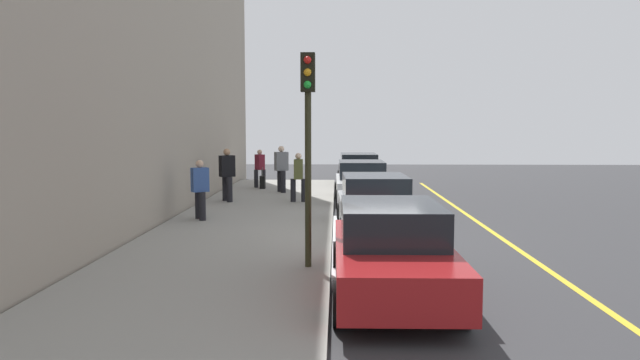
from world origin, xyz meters
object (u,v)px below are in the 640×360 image
at_px(parked_car_silver, 375,205).
at_px(pedestrian_burgundy_coat, 260,167).
at_px(parked_car_charcoal, 359,170).
at_px(parked_car_white, 362,182).
at_px(parked_car_red, 392,251).
at_px(rolling_suitcase, 263,182).
at_px(pedestrian_olive_coat, 298,176).
at_px(pedestrian_blue_coat, 200,188).
at_px(pedestrian_black_coat, 227,173).
at_px(traffic_light_pole, 308,122).
at_px(pedestrian_grey_coat, 281,168).

distance_m(parked_car_silver, pedestrian_burgundy_coat, 11.00).
bearing_deg(pedestrian_burgundy_coat, parked_car_charcoal, 113.96).
relative_size(parked_car_white, parked_car_red, 0.94).
xyz_separation_m(parked_car_charcoal, rolling_suitcase, (2.45, -4.13, -0.34)).
bearing_deg(parked_car_red, rolling_suitcase, -165.19).
relative_size(pedestrian_olive_coat, pedestrian_blue_coat, 1.01).
xyz_separation_m(pedestrian_blue_coat, pedestrian_burgundy_coat, (-8.81, 0.53, -0.03)).
xyz_separation_m(parked_car_white, pedestrian_blue_coat, (4.81, -4.73, 0.29)).
bearing_deg(pedestrian_olive_coat, parked_car_silver, 23.59).
relative_size(pedestrian_black_coat, pedestrian_burgundy_coat, 1.14).
relative_size(parked_car_charcoal, pedestrian_black_coat, 2.61).
relative_size(pedestrian_burgundy_coat, traffic_light_pole, 0.41).
bearing_deg(parked_car_silver, traffic_light_pole, -19.88).
height_order(parked_car_charcoal, parked_car_red, same).
distance_m(parked_car_white, pedestrian_grey_coat, 3.79).
distance_m(pedestrian_black_coat, pedestrian_grey_coat, 3.35).
distance_m(parked_car_white, pedestrian_burgundy_coat, 5.80).
height_order(parked_car_charcoal, pedestrian_black_coat, pedestrian_black_coat).
bearing_deg(pedestrian_blue_coat, pedestrian_olive_coat, 147.91).
height_order(pedestrian_blue_coat, rolling_suitcase, pedestrian_blue_coat).
distance_m(pedestrian_grey_coat, pedestrian_burgundy_coat, 2.15).
height_order(pedestrian_olive_coat, traffic_light_pole, traffic_light_pole).
height_order(parked_car_red, traffic_light_pole, traffic_light_pole).
distance_m(parked_car_silver, pedestrian_blue_coat, 5.01).
bearing_deg(pedestrian_black_coat, pedestrian_blue_coat, -0.22).
xyz_separation_m(parked_car_red, pedestrian_olive_coat, (-10.91, -2.22, 0.30)).
xyz_separation_m(pedestrian_burgundy_coat, rolling_suitcase, (0.53, 0.18, -0.60)).
distance_m(pedestrian_blue_coat, pedestrian_burgundy_coat, 8.83).
xyz_separation_m(pedestrian_grey_coat, traffic_light_pole, (12.48, 1.67, 1.71)).
bearing_deg(parked_car_silver, pedestrian_blue_coat, -105.24).
relative_size(parked_car_charcoal, pedestrian_blue_coat, 2.86).
xyz_separation_m(pedestrian_olive_coat, pedestrian_blue_coat, (4.00, -2.51, -0.01)).
distance_m(parked_car_charcoal, parked_car_white, 5.92).
xyz_separation_m(parked_car_red, traffic_light_pole, (-1.40, -1.42, 2.09)).
xyz_separation_m(parked_car_charcoal, pedestrian_olive_coat, (6.73, -2.34, 0.30)).
bearing_deg(parked_car_charcoal, rolling_suitcase, -59.36).
relative_size(parked_car_red, traffic_light_pole, 1.15).
relative_size(pedestrian_olive_coat, pedestrian_grey_coat, 0.92).
relative_size(parked_car_silver, pedestrian_grey_coat, 2.35).
height_order(parked_car_charcoal, parked_car_white, same).
xyz_separation_m(pedestrian_olive_coat, pedestrian_grey_coat, (-2.97, -0.87, 0.07)).
bearing_deg(parked_car_white, traffic_light_pole, -7.83).
height_order(traffic_light_pole, rolling_suitcase, traffic_light_pole).
bearing_deg(pedestrian_black_coat, parked_car_red, 23.31).
xyz_separation_m(parked_car_charcoal, parked_car_silver, (12.04, -0.02, -0.00)).
distance_m(parked_car_silver, pedestrian_grey_coat, 8.88).
relative_size(parked_car_silver, pedestrian_burgundy_coat, 2.66).
relative_size(parked_car_red, pedestrian_burgundy_coat, 2.79).
distance_m(parked_car_red, pedestrian_blue_coat, 8.38).
relative_size(parked_car_charcoal, pedestrian_burgundy_coat, 2.97).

